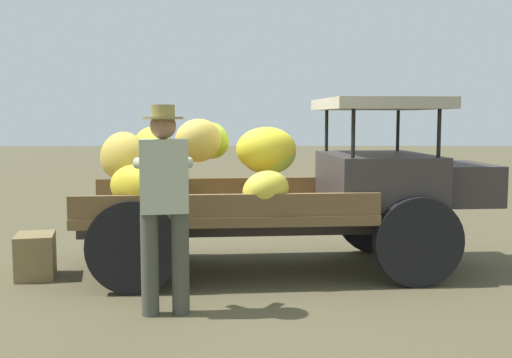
{
  "coord_description": "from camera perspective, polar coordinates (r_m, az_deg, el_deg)",
  "views": [
    {
      "loc": [
        0.21,
        -6.57,
        1.69
      ],
      "look_at": [
        0.21,
        0.09,
        1.02
      ],
      "focal_mm": 43.06,
      "sensor_mm": 36.0,
      "label": 1
    }
  ],
  "objects": [
    {
      "name": "farmer",
      "position": [
        5.24,
        -8.54,
        -1.59
      ],
      "size": [
        0.52,
        0.48,
        1.79
      ],
      "rotation": [
        0.0,
        0.0,
        1.74
      ],
      "color": "#46493D",
      "rests_on": "ground"
    },
    {
      "name": "wooden_crate",
      "position": [
        6.92,
        -19.81,
        -6.73
      ],
      "size": [
        0.49,
        0.56,
        0.46
      ],
      "primitive_type": "cube",
      "rotation": [
        0.0,
        0.0,
        1.81
      ],
      "color": "olive",
      "rests_on": "ground"
    },
    {
      "name": "ground_plane",
      "position": [
        6.78,
        -1.82,
        -8.65
      ],
      "size": [
        60.0,
        60.0,
        0.0
      ],
      "primitive_type": "plane",
      "color": "brown"
    },
    {
      "name": "truck",
      "position": [
        6.74,
        3.64,
        -0.45
      ],
      "size": [
        4.56,
        2.13,
        1.89
      ],
      "rotation": [
        0.0,
        0.0,
        0.09
      ],
      "color": "#36302F",
      "rests_on": "ground"
    }
  ]
}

